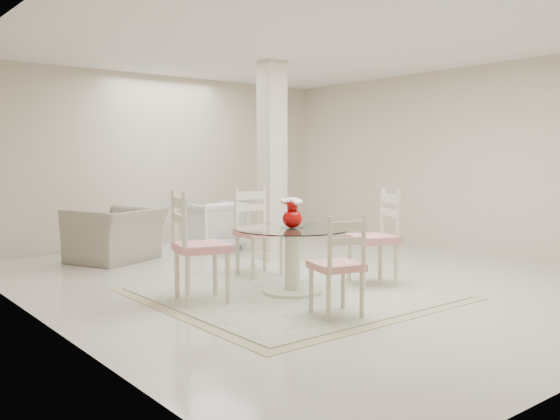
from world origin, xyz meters
TOP-DOWN VIEW (x-y plane):
  - ground at (0.00, 0.00)m, footprint 7.00×7.00m
  - room_shell at (0.00, 0.00)m, footprint 6.02×7.02m
  - column at (0.50, 1.30)m, footprint 0.30×0.30m
  - area_rug at (-0.66, -0.53)m, footprint 2.79×2.79m
  - dining_table at (-0.66, -0.53)m, footprint 1.18×1.18m
  - red_vase at (-0.66, -0.53)m, footprint 0.24×0.22m
  - dining_chair_east at (0.32, -0.82)m, footprint 0.60×0.60m
  - dining_chair_north at (-0.39, 0.46)m, footprint 0.51×0.51m
  - dining_chair_west at (-1.65, -0.25)m, footprint 0.58×0.58m
  - dining_chair_south at (-0.94, -1.50)m, footprint 0.49×0.49m
  - recliner_taupe at (-1.28, 2.46)m, footprint 1.40×1.33m
  - armchair_white at (0.34, 2.53)m, footprint 0.80×0.83m
  - side_table at (0.29, 2.41)m, footprint 0.50×0.50m

SIDE VIEW (x-z plane):
  - ground at x=0.00m, z-range 0.00..0.00m
  - area_rug at x=-0.66m, z-range 0.00..0.02m
  - side_table at x=0.29m, z-range -0.02..0.50m
  - dining_table at x=-0.66m, z-range 0.01..0.69m
  - recliner_taupe at x=-1.28m, z-range 0.00..0.72m
  - armchair_white at x=0.34m, z-range 0.00..0.73m
  - dining_chair_south at x=-0.94m, z-range 0.03..1.02m
  - dining_chair_east at x=0.32m, z-range 0.03..1.19m
  - dining_chair_north at x=-0.39m, z-range 0.03..1.19m
  - dining_chair_west at x=-1.65m, z-range 0.03..1.22m
  - red_vase at x=-0.66m, z-range 0.68..0.99m
  - column at x=0.50m, z-range 0.00..2.70m
  - room_shell at x=0.00m, z-range 0.50..3.21m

